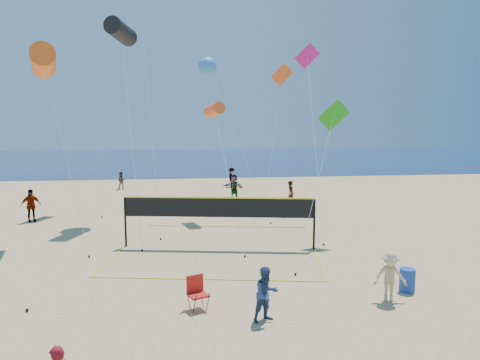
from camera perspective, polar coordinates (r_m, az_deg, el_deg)
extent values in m
plane|color=tan|center=(12.64, -5.23, -20.89)|extent=(120.00, 120.00, 0.00)
cube|color=navy|center=(73.38, -6.93, 2.58)|extent=(140.00, 50.00, 0.03)
imported|color=navy|center=(14.32, 3.22, -13.72)|extent=(0.99, 0.89, 1.67)
imported|color=tan|center=(16.52, 17.83, -11.14)|extent=(1.16, 0.76, 1.68)
imported|color=gray|center=(30.21, -24.16, -2.86)|extent=(1.23, 0.98, 1.95)
imported|color=gray|center=(35.19, -0.74, -0.89)|extent=(1.75, 1.56, 1.92)
imported|color=gray|center=(31.53, 6.23, -1.86)|extent=(0.50, 0.73, 1.95)
imported|color=gray|center=(41.82, -14.25, -0.09)|extent=(0.79, 0.64, 1.52)
imported|color=gray|center=(42.16, -1.04, 0.34)|extent=(0.89, 1.24, 1.73)
cube|color=red|center=(15.25, -5.12, -13.83)|extent=(0.74, 0.72, 0.06)
cube|color=red|center=(15.34, -5.52, -12.45)|extent=(0.55, 0.28, 0.58)
cylinder|color=black|center=(15.06, -5.57, -14.98)|extent=(0.14, 0.28, 0.75)
cylinder|color=black|center=(15.42, -6.26, -14.45)|extent=(0.14, 0.28, 0.75)
cylinder|color=black|center=(15.25, -3.94, -14.67)|extent=(0.14, 0.28, 0.75)
cylinder|color=black|center=(15.60, -4.67, -14.16)|extent=(0.14, 0.28, 0.75)
cylinder|color=#193DA4|center=(17.73, 19.72, -11.42)|extent=(0.69, 0.69, 0.81)
cylinder|color=black|center=(22.83, -13.80, -5.01)|extent=(0.10, 0.10, 2.36)
cylinder|color=black|center=(21.97, 9.03, -5.37)|extent=(0.10, 0.10, 2.36)
cube|color=black|center=(21.81, -2.62, -3.40)|extent=(8.73, 1.62, 0.89)
cube|color=#E9F619|center=(21.73, -2.63, -2.17)|extent=(8.73, 1.62, 0.06)
cube|color=#E9F619|center=(18.04, -4.03, -12.00)|extent=(8.93, 1.68, 0.02)
cube|color=#E9F619|center=(26.52, -1.63, -5.69)|extent=(8.93, 1.68, 0.02)
cylinder|color=orange|center=(24.64, -22.88, 13.24)|extent=(1.79, 2.91, 1.48)
cylinder|color=silver|center=(22.72, -20.53, 2.89)|extent=(2.37, 3.15, 8.71)
cylinder|color=black|center=(21.71, -17.91, -8.88)|extent=(0.08, 0.08, 0.10)
cylinder|color=black|center=(29.05, -14.32, 17.13)|extent=(1.72, 2.68, 1.36)
cylinder|color=silver|center=(24.94, -13.24, 6.13)|extent=(1.50, 7.22, 10.99)
cylinder|color=black|center=(22.09, -11.87, -8.40)|extent=(0.08, 0.08, 0.10)
cylinder|color=#FF5F24|center=(28.44, -3.16, 8.51)|extent=(1.26, 1.94, 0.98)
cylinder|color=silver|center=(24.27, -1.58, 1.02)|extent=(0.69, 8.71, 6.54)
cylinder|color=black|center=(20.70, 0.60, -9.31)|extent=(0.08, 0.08, 0.10)
cylinder|color=black|center=(16.59, -24.53, -14.27)|extent=(0.08, 0.08, 0.10)
cube|color=green|center=(23.72, 11.37, 7.76)|extent=(1.62, 0.27, 1.60)
cylinder|color=silver|center=(20.84, 9.36, -0.62)|extent=(3.21, 5.45, 6.18)
cylinder|color=black|center=(18.57, 6.77, -11.33)|extent=(0.08, 0.08, 0.10)
cube|color=#EB1C8C|center=(32.80, 8.19, 14.73)|extent=(1.73, 0.30, 1.71)
cylinder|color=silver|center=(27.37, 9.03, 5.50)|extent=(1.80, 10.24, 10.21)
cylinder|color=black|center=(22.98, 10.19, -7.74)|extent=(0.08, 0.08, 0.10)
cylinder|color=silver|center=(26.97, -11.13, 10.11)|extent=(1.39, 7.41, 14.62)
cylinder|color=black|center=(23.95, -9.64, -7.11)|extent=(0.08, 0.08, 0.10)
sphere|color=#3A8BE3|center=(33.17, -3.98, 13.65)|extent=(1.69, 1.69, 1.29)
cylinder|color=silver|center=(29.70, -0.45, 5.14)|extent=(3.19, 6.89, 9.61)
cylinder|color=black|center=(27.18, 3.75, -5.30)|extent=(0.08, 0.08, 0.10)
cylinder|color=silver|center=(32.09, -16.45, 10.18)|extent=(0.22, 5.00, 15.40)
cylinder|color=black|center=(30.15, -16.48, -4.33)|extent=(0.08, 0.08, 0.10)
cube|color=#FF5F24|center=(36.55, 5.13, 12.68)|extent=(1.67, 0.60, 1.74)
cylinder|color=silver|center=(33.30, 4.13, 5.15)|extent=(2.37, 5.88, 9.37)
cylinder|color=black|center=(30.75, 2.96, -3.81)|extent=(0.08, 0.08, 0.10)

